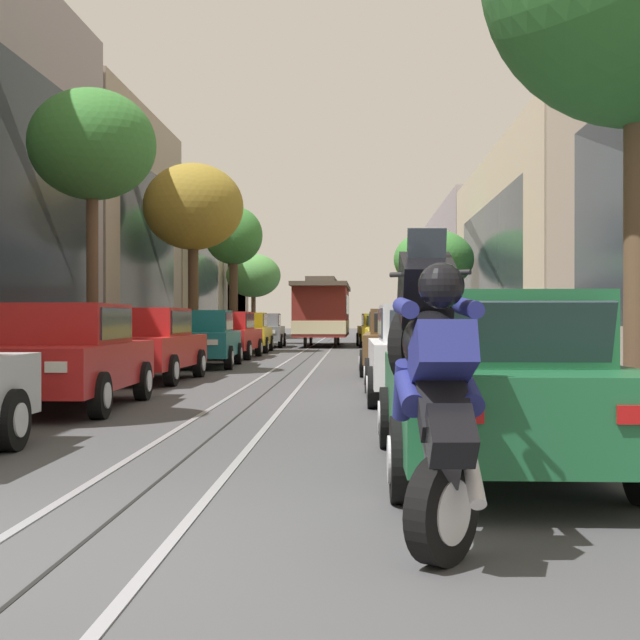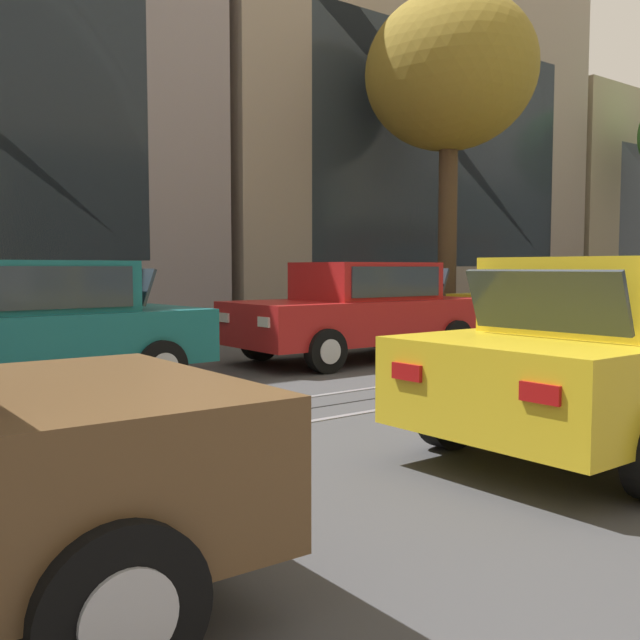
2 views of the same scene
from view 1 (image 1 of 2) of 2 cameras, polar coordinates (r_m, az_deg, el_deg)
name	(u,v)px [view 1 (image 1 of 2)]	position (r m, az deg, el deg)	size (l,w,h in m)	color
ground_plane	(312,355)	(31.57, -0.57, -2.35)	(166.21, 166.21, 0.00)	#424244
trolley_track_rails	(317,350)	(36.21, -0.18, -2.02)	(1.14, 74.48, 0.01)	gray
building_facade_left	(81,231)	(36.88, -15.56, 5.68)	(5.83, 66.18, 10.87)	gray
building_facade_right	(548,253)	(37.91, 14.86, 4.34)	(5.67, 66.18, 8.71)	gray
parked_car_red_second_left	(66,355)	(13.51, -16.51, -2.26)	(2.09, 4.40, 1.58)	red
parked_car_red_mid_left	(146,344)	(18.92, -11.44, -1.58)	(2.07, 4.39, 1.58)	red
parked_car_teal_fourth_left	(202,338)	(24.24, -7.82, -1.21)	(2.14, 4.42, 1.58)	#196B70
parked_car_red_fifth_left	(228,335)	(29.46, -6.12, -0.97)	(2.07, 4.39, 1.58)	red
parked_car_yellow_sixth_left	(246,332)	(34.66, -4.91, -0.81)	(2.08, 4.40, 1.58)	gold
parked_car_grey_far_left	(263,330)	(40.48, -3.77, -0.67)	(2.09, 4.40, 1.58)	slate
parked_car_green_near_right	(496,382)	(7.75, 11.57, -4.03)	(2.01, 4.36, 1.58)	#1E6038
parked_car_white_second_right	(425,352)	(14.29, 7.01, -2.13)	(2.02, 4.37, 1.58)	silver
parked_car_brown_mid_right	(401,341)	(21.07, 5.41, -1.41)	(2.09, 4.40, 1.58)	brown
parked_car_yellow_fourth_right	(396,336)	(27.25, 5.07, -1.06)	(2.01, 4.36, 1.58)	gold
parked_car_yellow_fifth_right	(389,333)	(33.64, 4.57, -0.83)	(2.07, 4.39, 1.58)	gold
parked_car_yellow_sixth_right	(378,330)	(40.88, 3.90, -0.67)	(2.14, 4.42, 1.58)	gold
parked_car_black_far_right	(379,328)	(46.81, 3.93, -0.57)	(2.12, 4.41, 1.58)	black
street_tree_kerb_left_second	(92,147)	(21.74, -14.86, 11.05)	(3.05, 2.98, 6.86)	brown
street_tree_kerb_left_mid	(193,208)	(34.33, -8.40, 7.35)	(3.94, 3.43, 7.44)	#4C3826
street_tree_kerb_left_fourth	(233,238)	(45.14, -5.76, 5.44)	(3.04, 2.55, 7.19)	#4C3826
street_tree_kerb_left_far	(253,276)	(56.66, -4.43, 2.93)	(3.58, 3.03, 5.59)	brown
street_tree_kerb_right_second	(434,260)	(39.68, 7.55, 3.95)	(3.65, 3.98, 5.40)	brown
cable_car_trolley	(323,312)	(41.89, 0.18, 0.53)	(2.66, 9.15, 3.28)	maroon
motorcycle_with_rider	(434,378)	(5.10, 7.57, -3.86)	(0.50, 1.80, 1.92)	black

